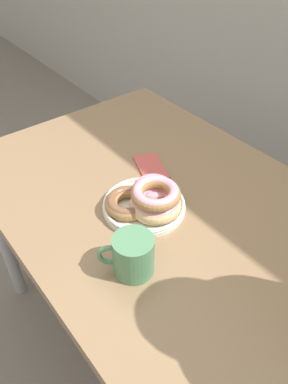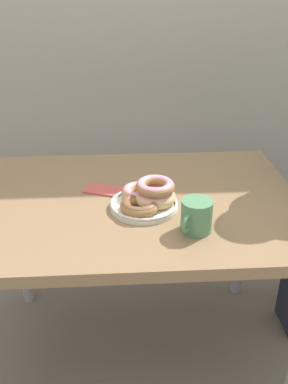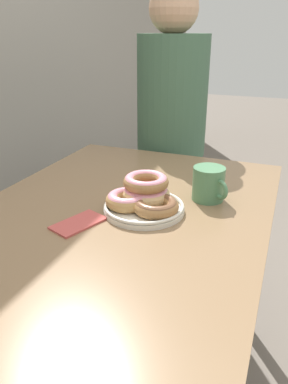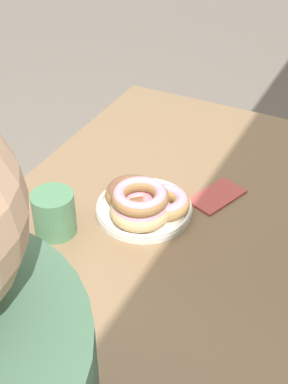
{
  "view_description": "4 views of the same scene",
  "coord_description": "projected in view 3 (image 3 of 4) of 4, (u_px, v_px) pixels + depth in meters",
  "views": [
    {
      "loc": [
        0.62,
        -0.38,
        1.44
      ],
      "look_at": [
        0.03,
        0.09,
        0.79
      ],
      "focal_mm": 35.0,
      "sensor_mm": 36.0,
      "label": 1
    },
    {
      "loc": [
        -0.05,
        -1.15,
        1.44
      ],
      "look_at": [
        0.03,
        0.09,
        0.79
      ],
      "focal_mm": 40.0,
      "sensor_mm": 36.0,
      "label": 2
    },
    {
      "loc": [
        -0.86,
        -0.26,
        1.2
      ],
      "look_at": [
        0.03,
        0.09,
        0.79
      ],
      "focal_mm": 35.0,
      "sensor_mm": 36.0,
      "label": 3
    },
    {
      "loc": [
        0.91,
        0.54,
        1.53
      ],
      "look_at": [
        0.03,
        0.09,
        0.79
      ],
      "focal_mm": 50.0,
      "sensor_mm": 36.0,
      "label": 4
    }
  ],
  "objects": [
    {
      "name": "person_figure",
      "position": [
        171.0,
        140.0,
        1.76
      ],
      "size": [
        0.34,
        0.31,
        1.39
      ],
      "color": "#232838",
      "rests_on": "ground_plane"
    },
    {
      "name": "coffee_mug",
      "position": [
        209.0,
        184.0,
        1.11
      ],
      "size": [
        0.1,
        0.12,
        0.1
      ],
      "color": "#4C7F56",
      "rests_on": "dining_table"
    },
    {
      "name": "dining_table",
      "position": [
        119.0,
        235.0,
        1.09
      ],
      "size": [
        1.15,
        0.82,
        0.73
      ],
      "color": "#846647",
      "rests_on": "ground_plane"
    },
    {
      "name": "donut_plate",
      "position": [
        144.0,
        197.0,
        1.05
      ],
      "size": [
        0.24,
        0.26,
        0.09
      ],
      "color": "silver",
      "rests_on": "dining_table"
    },
    {
      "name": "napkin",
      "position": [
        78.0,
        223.0,
        0.99
      ],
      "size": [
        0.16,
        0.12,
        0.01
      ],
      "color": "#BC4C47",
      "rests_on": "dining_table"
    }
  ]
}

